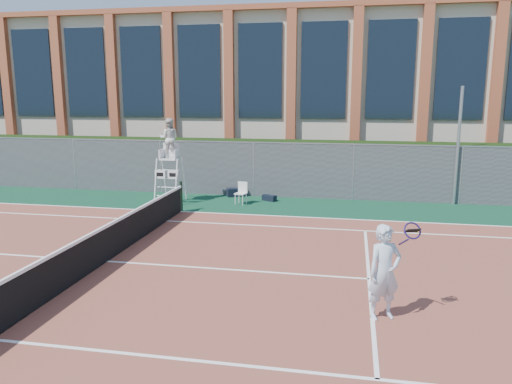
% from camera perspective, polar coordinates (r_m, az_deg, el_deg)
% --- Properties ---
extents(ground, '(120.00, 120.00, 0.00)m').
position_cam_1_polar(ground, '(13.11, -16.68, -7.72)').
color(ground, '#233814').
extents(apron, '(36.00, 20.00, 0.01)m').
position_cam_1_polar(apron, '(13.95, -14.79, -6.45)').
color(apron, '#0B3220').
rests_on(apron, ground).
extents(tennis_court, '(23.77, 10.97, 0.02)m').
position_cam_1_polar(tennis_court, '(13.10, -16.69, -7.64)').
color(tennis_court, brown).
rests_on(tennis_court, apron).
extents(tennis_net, '(0.10, 11.30, 1.10)m').
position_cam_1_polar(tennis_net, '(12.95, -16.82, -5.47)').
color(tennis_net, black).
rests_on(tennis_net, ground).
extents(fence, '(40.00, 0.06, 2.20)m').
position_cam_1_polar(fence, '(20.83, -5.68, 2.70)').
color(fence, '#595E60').
rests_on(fence, ground).
extents(hedge, '(40.00, 1.40, 2.20)m').
position_cam_1_polar(hedge, '(21.97, -4.79, 3.16)').
color(hedge, black).
rests_on(hedge, ground).
extents(building, '(45.00, 10.60, 8.22)m').
position_cam_1_polar(building, '(29.49, -0.64, 11.15)').
color(building, '#BDB19D').
rests_on(building, ground).
extents(steel_pole, '(0.12, 0.12, 4.43)m').
position_cam_1_polar(steel_pole, '(20.12, 22.08, 4.85)').
color(steel_pole, '#9EA0A5').
rests_on(steel_pole, ground).
extents(umpire_chair, '(0.91, 1.40, 3.27)m').
position_cam_1_polar(umpire_chair, '(19.33, -9.89, 5.79)').
color(umpire_chair, white).
rests_on(umpire_chair, ground).
extents(plastic_chair, '(0.47, 0.48, 0.84)m').
position_cam_1_polar(plastic_chair, '(19.00, -1.64, 0.11)').
color(plastic_chair, silver).
rests_on(plastic_chair, apron).
extents(sports_bag_near, '(0.85, 0.64, 0.34)m').
position_cam_1_polar(sports_bag_near, '(20.46, -2.22, -0.02)').
color(sports_bag_near, black).
rests_on(sports_bag_near, apron).
extents(sports_bag_far, '(0.62, 0.48, 0.23)m').
position_cam_1_polar(sports_bag_far, '(19.60, 1.53, -0.68)').
color(sports_bag_far, black).
rests_on(sports_bag_far, apron).
extents(tennis_player, '(1.05, 0.79, 1.79)m').
position_cam_1_polar(tennis_player, '(9.54, 14.49, -8.83)').
color(tennis_player, silver).
rests_on(tennis_player, tennis_court).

